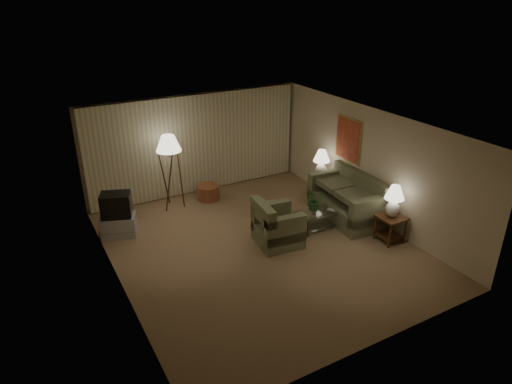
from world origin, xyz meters
TOP-DOWN VIEW (x-y plane):
  - ground at (0.00, 0.00)m, footprint 7.00×7.00m
  - room_shell at (0.02, 1.51)m, footprint 6.04×7.02m
  - sofa at (2.50, 0.15)m, footprint 2.17×1.33m
  - armchair at (0.42, -0.07)m, footprint 1.18×1.14m
  - side_table_near at (2.65, -1.20)m, footprint 0.56×0.56m
  - side_table_far at (2.65, 1.40)m, footprint 0.50×0.42m
  - table_lamp_near at (2.65, -1.20)m, footprint 0.43×0.43m
  - table_lamp_far at (2.65, 1.40)m, footprint 0.44×0.44m
  - coffee_table at (1.62, 0.05)m, footprint 1.09×0.59m
  - tv_cabinet at (-2.55, 1.97)m, footprint 1.08×0.98m
  - crt_tv at (-2.55, 1.97)m, footprint 0.94×0.88m
  - floor_lamp at (-0.98, 2.78)m, footprint 0.62×0.62m
  - ottoman at (0.00, 2.78)m, footprint 0.71×0.71m
  - vase at (1.47, 0.05)m, footprint 0.18×0.18m
  - flowers at (1.47, 0.05)m, footprint 0.52×0.48m
  - book at (1.87, -0.05)m, footprint 0.22×0.24m

SIDE VIEW (x-z plane):
  - ground at x=0.00m, z-range 0.00..0.00m
  - ottoman at x=0.00m, z-range 0.00..0.39m
  - tv_cabinet at x=-2.55m, z-range 0.00..0.50m
  - coffee_table at x=1.62m, z-range 0.07..0.48m
  - side_table_far at x=2.65m, z-range 0.10..0.70m
  - armchair at x=0.42m, z-range 0.00..0.81m
  - side_table_near at x=2.65m, z-range 0.11..0.71m
  - book at x=1.87m, z-range 0.41..0.43m
  - sofa at x=2.50m, z-range 0.00..0.89m
  - vase at x=1.47m, z-range 0.41..0.56m
  - crt_tv at x=-2.55m, z-range 0.50..1.05m
  - flowers at x=1.47m, z-range 0.56..1.04m
  - floor_lamp at x=-0.98m, z-range 0.05..1.96m
  - table_lamp_near at x=2.65m, z-range 0.67..1.40m
  - table_lamp_far at x=2.65m, z-range 0.67..1.42m
  - room_shell at x=0.02m, z-range 0.39..3.11m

